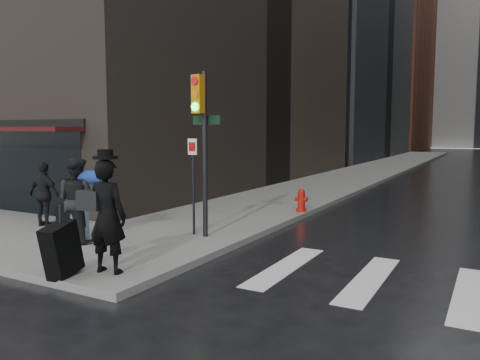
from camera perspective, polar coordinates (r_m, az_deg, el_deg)
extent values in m
plane|color=black|center=(10.27, -15.26, -8.89)|extent=(140.00, 140.00, 0.00)
cube|color=slate|center=(34.90, 17.18, 1.56)|extent=(4.00, 50.00, 0.15)
cube|color=silver|center=(9.18, 5.59, -10.45)|extent=(0.50, 3.00, 0.01)
cube|color=silver|center=(8.71, 15.51, -11.56)|extent=(0.50, 3.00, 0.01)
cube|color=silver|center=(8.52, 26.30, -12.38)|extent=(0.50, 3.00, 0.01)
cube|color=#5B2C1F|center=(72.68, 12.89, 14.05)|extent=(22.00, 20.00, 26.00)
imported|color=black|center=(8.37, -15.89, -4.27)|extent=(0.79, 0.58, 1.98)
cylinder|color=black|center=(8.26, -16.09, 2.65)|extent=(0.42, 0.42, 0.05)
cylinder|color=black|center=(8.25, -16.10, 3.07)|extent=(0.26, 0.26, 0.16)
cube|color=black|center=(8.48, -18.02, -2.40)|extent=(0.44, 0.20, 0.34)
cube|color=black|center=(8.49, -20.92, -7.94)|extent=(0.44, 0.81, 1.00)
cylinder|color=black|center=(8.38, -21.06, -4.43)|extent=(0.04, 0.04, 0.46)
imported|color=black|center=(10.90, -19.25, -2.30)|extent=(0.95, 0.75, 1.88)
cube|color=black|center=(11.40, -20.06, -3.89)|extent=(0.58, 0.33, 0.35)
cylinder|color=#1B3899|center=(10.71, -17.68, 0.32)|extent=(0.62, 0.42, 0.30)
imported|color=black|center=(13.02, -22.75, -1.62)|extent=(0.99, 0.46, 1.66)
cylinder|color=black|center=(10.76, -4.31, 3.02)|extent=(0.11, 0.11, 3.79)
cube|color=orange|center=(10.63, -5.16, 10.39)|extent=(0.29, 0.22, 0.85)
cylinder|color=red|center=(10.59, -5.54, 11.95)|extent=(0.20, 0.08, 0.19)
cylinder|color=orange|center=(10.56, -5.52, 10.42)|extent=(0.20, 0.08, 0.19)
cylinder|color=#19E533|center=(10.54, -5.51, 8.88)|extent=(0.20, 0.08, 0.19)
cylinder|color=black|center=(11.09, -5.69, -0.84)|extent=(0.06, 0.06, 2.28)
cube|color=white|center=(10.99, -5.83, 4.06)|extent=(0.28, 0.07, 0.38)
cube|color=black|center=(10.82, -4.11, 7.31)|extent=(0.84, 0.19, 0.21)
cylinder|color=#B6120B|center=(14.45, 7.48, -3.64)|extent=(0.31, 0.31, 0.10)
cylinder|color=#B6120B|center=(14.41, 7.49, -2.70)|extent=(0.23, 0.23, 0.58)
sphere|color=#B6120B|center=(14.37, 7.51, -1.48)|extent=(0.21, 0.21, 0.21)
cylinder|color=#B6120B|center=(14.39, 7.49, -2.32)|extent=(0.39, 0.15, 0.13)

